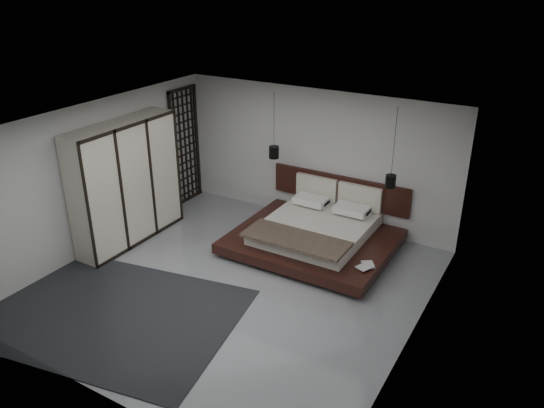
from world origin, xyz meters
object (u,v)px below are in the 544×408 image
Objects in this scene: pendant_right at (391,181)px; lattice_screen at (185,146)px; rug at (111,314)px; bed at (316,232)px; wardrobe at (126,183)px; pendant_left at (274,152)px.

lattice_screen is at bearing 179.20° from pendant_right.
lattice_screen is 4.69m from rug.
bed is 1.99× the size of pendant_right.
wardrobe is at bearing 126.28° from rug.
pendant_left is 0.91× the size of pendant_right.
lattice_screen is 0.67× the size of rug.
bed reaches higher than rug.
pendant_left is at bearing 81.99° from rug.
pendant_right is 4.95m from wardrobe.
pendant_right is 0.61× the size of wardrobe.
rug is (-0.57, -4.08, -1.56)m from pendant_left.
wardrobe is (-3.29, -1.56, 0.89)m from bed.
lattice_screen is 1.07× the size of wardrobe.
rug is (1.50, -2.04, -1.19)m from wardrobe.
bed is 1.82m from pendant_left.
bed is 4.03m from rug.
wardrobe is (-4.50, -2.04, -0.24)m from pendant_right.
lattice_screen is at bearing 178.37° from pendant_left.
pendant_right is at bearing -0.80° from lattice_screen.
lattice_screen is 0.88× the size of bed.
pendant_right is 5.27m from rug.
rug is at bearing -116.42° from bed.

